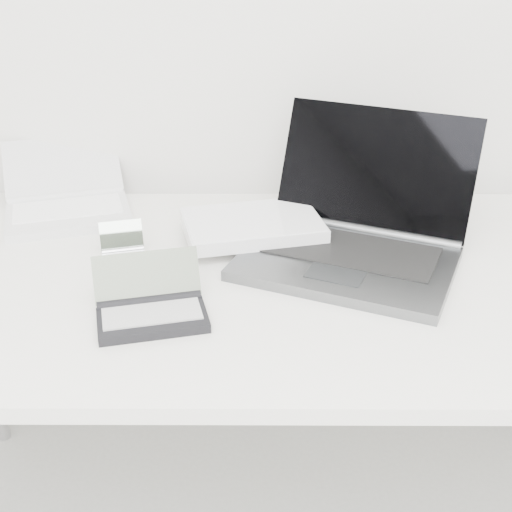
{
  "coord_description": "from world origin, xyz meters",
  "views": [
    {
      "loc": [
        -0.03,
        0.35,
        1.4
      ],
      "look_at": [
        -0.03,
        1.51,
        0.79
      ],
      "focal_mm": 50.0,
      "sensor_mm": 36.0,
      "label": 1
    }
  ],
  "objects_px": {
    "desk": "(271,295)",
    "netbook_open_white": "(67,201)",
    "laptop_large": "(324,232)",
    "palmtop_charcoal": "(151,308)"
  },
  "relations": [
    {
      "from": "desk",
      "to": "laptop_large",
      "type": "height_order",
      "value": "laptop_large"
    },
    {
      "from": "desk",
      "to": "laptop_large",
      "type": "relative_size",
      "value": 2.55
    },
    {
      "from": "laptop_large",
      "to": "palmtop_charcoal",
      "type": "distance_m",
      "value": 0.41
    },
    {
      "from": "desk",
      "to": "netbook_open_white",
      "type": "height_order",
      "value": "netbook_open_white"
    },
    {
      "from": "laptop_large",
      "to": "palmtop_charcoal",
      "type": "xyz_separation_m",
      "value": [
        -0.32,
        -0.26,
        -0.02
      ]
    },
    {
      "from": "laptop_large",
      "to": "netbook_open_white",
      "type": "bearing_deg",
      "value": -176.33
    },
    {
      "from": "netbook_open_white",
      "to": "laptop_large",
      "type": "bearing_deg",
      "value": -35.11
    },
    {
      "from": "netbook_open_white",
      "to": "palmtop_charcoal",
      "type": "height_order",
      "value": "netbook_open_white"
    },
    {
      "from": "desk",
      "to": "netbook_open_white",
      "type": "relative_size",
      "value": 4.11
    },
    {
      "from": "laptop_large",
      "to": "netbook_open_white",
      "type": "height_order",
      "value": "laptop_large"
    }
  ]
}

